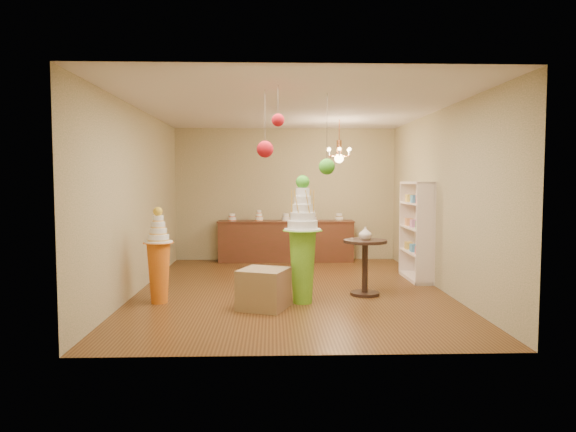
{
  "coord_description": "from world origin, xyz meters",
  "views": [
    {
      "loc": [
        -0.31,
        -8.48,
        1.83
      ],
      "look_at": [
        -0.04,
        0.0,
        1.23
      ],
      "focal_mm": 32.0,
      "sensor_mm": 36.0,
      "label": 1
    }
  ],
  "objects_px": {
    "sideboard": "(286,240)",
    "pedestal_orange": "(159,264)",
    "pedestal_green": "(303,250)",
    "round_table": "(365,259)"
  },
  "relations": [
    {
      "from": "pedestal_green",
      "to": "sideboard",
      "type": "xyz_separation_m",
      "value": [
        -0.14,
        3.93,
        -0.31
      ]
    },
    {
      "from": "sideboard",
      "to": "pedestal_orange",
      "type": "bearing_deg",
      "value": -117.34
    },
    {
      "from": "pedestal_orange",
      "to": "round_table",
      "type": "relative_size",
      "value": 1.58
    },
    {
      "from": "pedestal_green",
      "to": "sideboard",
      "type": "relative_size",
      "value": 0.62
    },
    {
      "from": "pedestal_orange",
      "to": "sideboard",
      "type": "bearing_deg",
      "value": 62.66
    },
    {
      "from": "pedestal_green",
      "to": "round_table",
      "type": "distance_m",
      "value": 1.16
    },
    {
      "from": "pedestal_orange",
      "to": "sideboard",
      "type": "distance_m",
      "value": 4.34
    },
    {
      "from": "sideboard",
      "to": "pedestal_green",
      "type": "bearing_deg",
      "value": -87.94
    },
    {
      "from": "pedestal_orange",
      "to": "pedestal_green",
      "type": "bearing_deg",
      "value": -1.96
    },
    {
      "from": "pedestal_green",
      "to": "round_table",
      "type": "xyz_separation_m",
      "value": [
        1.02,
        0.5,
        -0.22
      ]
    }
  ]
}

